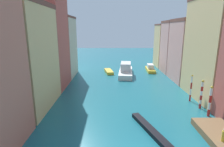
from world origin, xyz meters
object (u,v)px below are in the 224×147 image
Objects in this scene: waterfront_dock at (221,136)px; vaporetto_white at (126,70)px; mooring_pole_2 at (191,88)px; person_on_dock at (224,135)px; mooring_pole_1 at (201,94)px; mooring_pole_0 at (210,101)px; gondola_black at (155,135)px; motorboat_1 at (150,68)px; motorboat_0 at (109,71)px.

vaporetto_white is (-8.21, 28.91, 0.80)m from waterfront_dock.
waterfront_dock is 11.18m from mooring_pole_2.
person_on_dock is 9.94m from mooring_pole_1.
mooring_pole_2 is (-0.25, 5.54, 0.06)m from mooring_pole_0.
motorboat_1 is (6.34, 33.06, 0.46)m from gondola_black.
gondola_black is 33.67m from motorboat_1.
waterfront_dock is 1.19× the size of motorboat_0.
vaporetto_white is (-7.37, 30.52, -0.23)m from person_on_dock.
vaporetto_white is at bearing 112.25° from mooring_pole_0.
motorboat_0 is 12.04m from motorboat_1.
motorboat_1 is (11.84, 2.17, 0.35)m from motorboat_0.
mooring_pole_1 reaches higher than motorboat_1.
person_on_dock is (-0.85, -1.61, 1.03)m from waterfront_dock.
mooring_pole_2 is at bearing -55.79° from motorboat_0.
person_on_dock is at bearing -117.72° from waterfront_dock.
waterfront_dock is 30.07m from vaporetto_white.
mooring_pole_2 reaches higher than mooring_pole_1.
mooring_pole_0 is 0.76× the size of motorboat_0.
waterfront_dock is at bearing -88.58° from motorboat_1.
gondola_black is (-8.56, -5.05, -1.99)m from mooring_pole_0.
mooring_pole_1 is 23.04m from vaporetto_white.
vaporetto_white is at bearing -27.92° from motorboat_0.
mooring_pole_2 is at bearing 92.63° from mooring_pole_0.
vaporetto_white reaches higher than person_on_dock.
vaporetto_white reaches higher than gondola_black.
waterfront_dock is 5.90m from mooring_pole_0.
mooring_pole_1 is at bearing -65.16° from vaporetto_white.
mooring_pole_0 is 5.54m from mooring_pole_2.
mooring_pole_1 reaches higher than mooring_pole_0.
gondola_black is at bearing -149.48° from mooring_pole_0.
motorboat_1 is at bearing 95.01° from mooring_pole_2.
person_on_dock reaches higher than gondola_black.
motorboat_0 is (-11.82, 32.88, -1.06)m from person_on_dock.
mooring_pole_0 reaches higher than motorboat_0.
mooring_pole_1 is 0.78× the size of motorboat_0.
mooring_pole_2 is at bearing -84.99° from motorboat_1.
waterfront_dock is 1.51× the size of mooring_pole_2.
motorboat_0 is (-14.07, 25.85, -1.88)m from mooring_pole_0.
mooring_pole_0 is 0.97× the size of mooring_pole_2.
mooring_pole_0 is 0.98× the size of mooring_pole_1.
motorboat_0 is at bearing 121.28° from mooring_pole_1.
vaporetto_white is 1.58× the size of motorboat_1.
person_on_dock is at bearing -107.69° from mooring_pole_0.
mooring_pole_1 reaches higher than gondola_black.
mooring_pole_0 is 2.60m from mooring_pole_1.
person_on_dock is 35.06m from motorboat_1.
waterfront_dock is 0.59× the size of vaporetto_white.
motorboat_0 is (-13.81, 20.31, -1.94)m from mooring_pole_2.
waterfront_dock reaches higher than motorboat_0.
mooring_pole_1 is 2.95m from mooring_pole_2.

